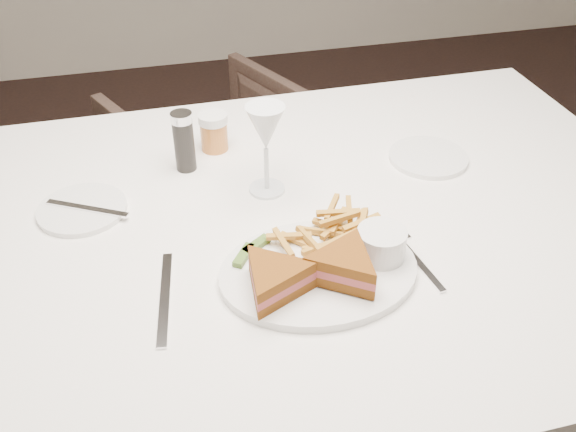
% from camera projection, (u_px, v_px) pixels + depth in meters
% --- Properties ---
extents(table, '(1.50, 1.01, 0.75)m').
position_uv_depth(table, '(282.00, 363.00, 1.36)').
color(table, white).
rests_on(table, ground).
extents(chair_far, '(0.75, 0.73, 0.59)m').
position_uv_depth(chair_far, '(218.00, 161.00, 2.16)').
color(chair_far, '#46332B').
rests_on(chair_far, ground).
extents(table_setting, '(0.84, 0.64, 0.18)m').
position_uv_depth(table_setting, '(296.00, 223.00, 1.07)').
color(table_setting, white).
rests_on(table_setting, table).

